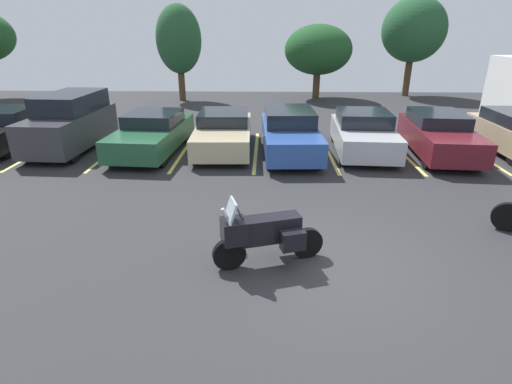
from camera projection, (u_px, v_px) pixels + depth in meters
name	position (u px, v px, depth m)	size (l,w,h in m)	color
ground	(330.00, 268.00, 7.60)	(44.00, 44.00, 0.10)	#2D2D30
motorcycle_touring	(265.00, 233.00, 7.43)	(2.10, 1.07, 1.39)	black
parking_stripes	(256.00, 151.00, 14.61)	(21.15, 5.12, 0.01)	#EAE066
car_black	(4.00, 129.00, 14.95)	(2.08, 4.49, 1.36)	black
car_charcoal	(70.00, 122.00, 14.50)	(1.96, 4.41, 2.00)	#38383D
car_green	(153.00, 133.00, 14.27)	(2.21, 4.75, 1.38)	#235638
car_champagne	(224.00, 132.00, 14.57)	(2.07, 4.65, 1.34)	#C1B289
car_blue	(290.00, 133.00, 14.10)	(2.04, 4.80, 1.51)	#2D519E
car_silver	(363.00, 133.00, 14.20)	(2.17, 4.32, 1.44)	#B7B7BC
car_maroon	(439.00, 134.00, 13.97)	(2.16, 4.74, 1.43)	maroon
tree_rear	(318.00, 50.00, 24.16)	(4.06, 4.06, 4.37)	#4C3823
tree_center	(179.00, 40.00, 23.31)	(2.63, 2.63, 5.45)	#4C3823
tree_far_left	(414.00, 30.00, 24.80)	(3.90, 3.90, 5.97)	#4C3823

